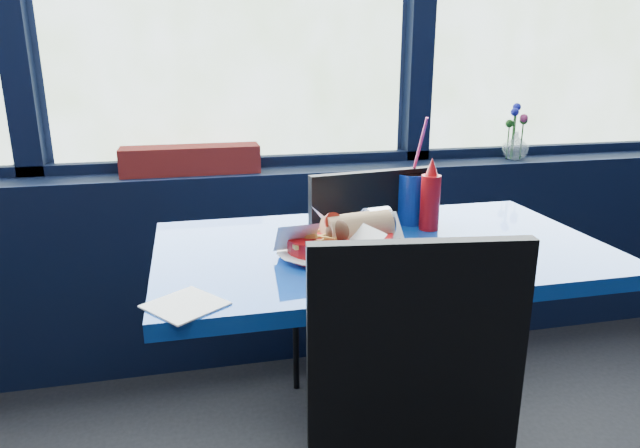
{
  "coord_description": "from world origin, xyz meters",
  "views": [
    {
      "loc": [
        -0.19,
        0.61,
        1.25
      ],
      "look_at": [
        0.13,
        1.98,
        0.83
      ],
      "focal_mm": 32.0,
      "sensor_mm": 36.0,
      "label": 1
    }
  ],
  "objects_px": {
    "food_basket": "(343,240)",
    "soda_cup": "(412,197)",
    "chair_near_back": "(364,279)",
    "planter_box": "(191,160)",
    "ketchup_bottle": "(430,198)",
    "near_table": "(379,306)",
    "flower_vase": "(516,142)"
  },
  "relations": [
    {
      "from": "flower_vase",
      "to": "near_table",
      "type": "bearing_deg",
      "value": -137.03
    },
    {
      "from": "near_table",
      "to": "flower_vase",
      "type": "height_order",
      "value": "flower_vase"
    },
    {
      "from": "chair_near_back",
      "to": "flower_vase",
      "type": "height_order",
      "value": "flower_vase"
    },
    {
      "from": "food_basket",
      "to": "soda_cup",
      "type": "bearing_deg",
      "value": 53.93
    },
    {
      "from": "chair_near_back",
      "to": "planter_box",
      "type": "distance_m",
      "value": 0.84
    },
    {
      "from": "near_table",
      "to": "planter_box",
      "type": "distance_m",
      "value": 1.02
    },
    {
      "from": "chair_near_back",
      "to": "food_basket",
      "type": "xyz_separation_m",
      "value": [
        -0.17,
        -0.34,
        0.26
      ]
    },
    {
      "from": "planter_box",
      "to": "soda_cup",
      "type": "relative_size",
      "value": 1.63
    },
    {
      "from": "planter_box",
      "to": "flower_vase",
      "type": "bearing_deg",
      "value": -0.23
    },
    {
      "from": "ketchup_bottle",
      "to": "near_table",
      "type": "bearing_deg",
      "value": -150.59
    },
    {
      "from": "flower_vase",
      "to": "chair_near_back",
      "type": "bearing_deg",
      "value": -147.25
    },
    {
      "from": "planter_box",
      "to": "food_basket",
      "type": "xyz_separation_m",
      "value": [
        0.36,
        -0.9,
        -0.06
      ]
    },
    {
      "from": "flower_vase",
      "to": "ketchup_bottle",
      "type": "relative_size",
      "value": 1.13
    },
    {
      "from": "soda_cup",
      "to": "chair_near_back",
      "type": "bearing_deg",
      "value": 135.43
    },
    {
      "from": "chair_near_back",
      "to": "ketchup_bottle",
      "type": "distance_m",
      "value": 0.39
    },
    {
      "from": "ketchup_bottle",
      "to": "soda_cup",
      "type": "bearing_deg",
      "value": 107.4
    },
    {
      "from": "planter_box",
      "to": "ketchup_bottle",
      "type": "xyz_separation_m",
      "value": [
        0.67,
        -0.75,
        -0.01
      ]
    },
    {
      "from": "near_table",
      "to": "chair_near_back",
      "type": "relative_size",
      "value": 1.31
    },
    {
      "from": "near_table",
      "to": "food_basket",
      "type": "height_order",
      "value": "food_basket"
    },
    {
      "from": "chair_near_back",
      "to": "planter_box",
      "type": "xyz_separation_m",
      "value": [
        -0.53,
        0.56,
        0.33
      ]
    },
    {
      "from": "soda_cup",
      "to": "food_basket",
      "type": "bearing_deg",
      "value": -140.38
    },
    {
      "from": "planter_box",
      "to": "flower_vase",
      "type": "distance_m",
      "value": 1.39
    },
    {
      "from": "flower_vase",
      "to": "food_basket",
      "type": "distance_m",
      "value": 1.37
    },
    {
      "from": "chair_near_back",
      "to": "near_table",
      "type": "bearing_deg",
      "value": 72.74
    },
    {
      "from": "chair_near_back",
      "to": "flower_vase",
      "type": "xyz_separation_m",
      "value": [
        0.86,
        0.55,
        0.35
      ]
    },
    {
      "from": "planter_box",
      "to": "ketchup_bottle",
      "type": "relative_size",
      "value": 2.46
    },
    {
      "from": "planter_box",
      "to": "food_basket",
      "type": "height_order",
      "value": "planter_box"
    },
    {
      "from": "near_table",
      "to": "chair_near_back",
      "type": "distance_m",
      "value": 0.3
    },
    {
      "from": "food_basket",
      "to": "soda_cup",
      "type": "height_order",
      "value": "soda_cup"
    },
    {
      "from": "ketchup_bottle",
      "to": "planter_box",
      "type": "bearing_deg",
      "value": 131.9
    },
    {
      "from": "soda_cup",
      "to": "ketchup_bottle",
      "type": "bearing_deg",
      "value": -72.6
    },
    {
      "from": "chair_near_back",
      "to": "ketchup_bottle",
      "type": "xyz_separation_m",
      "value": [
        0.14,
        -0.19,
        0.32
      ]
    }
  ]
}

